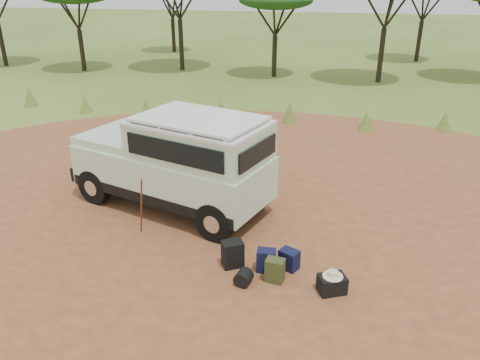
% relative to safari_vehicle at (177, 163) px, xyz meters
% --- Properties ---
extents(ground, '(140.00, 140.00, 0.00)m').
position_rel_safari_vehicle_xyz_m(ground, '(1.97, -0.70, -1.23)').
color(ground, '#496925').
rests_on(ground, ground).
extents(dirt_clearing, '(23.00, 23.00, 0.01)m').
position_rel_safari_vehicle_xyz_m(dirt_clearing, '(1.97, -0.70, -1.23)').
color(dirt_clearing, '#9B5E32').
rests_on(dirt_clearing, ground).
extents(grass_fringe, '(36.60, 1.60, 0.90)m').
position_rel_safari_vehicle_xyz_m(grass_fringe, '(2.09, 7.97, -0.83)').
color(grass_fringe, '#496925').
rests_on(grass_fringe, ground).
extents(safari_vehicle, '(5.56, 3.59, 2.55)m').
position_rel_safari_vehicle_xyz_m(safari_vehicle, '(0.00, 0.00, 0.00)').
color(safari_vehicle, silver).
rests_on(safari_vehicle, ground).
extents(walking_staff, '(0.36, 0.45, 1.55)m').
position_rel_safari_vehicle_xyz_m(walking_staff, '(-0.33, -1.60, -0.45)').
color(walking_staff, brown).
rests_on(walking_staff, ground).
extents(backpack_black, '(0.52, 0.48, 0.58)m').
position_rel_safari_vehicle_xyz_m(backpack_black, '(1.97, -2.35, -0.94)').
color(backpack_black, black).
rests_on(backpack_black, ground).
extents(backpack_navy, '(0.39, 0.28, 0.49)m').
position_rel_safari_vehicle_xyz_m(backpack_navy, '(2.68, -2.38, -0.98)').
color(backpack_navy, '#101334').
rests_on(backpack_navy, ground).
extents(backpack_olive, '(0.40, 0.31, 0.50)m').
position_rel_safari_vehicle_xyz_m(backpack_olive, '(2.91, -2.69, -0.98)').
color(backpack_olive, '#424720').
rests_on(backpack_olive, ground).
extents(duffel_navy, '(0.47, 0.43, 0.43)m').
position_rel_safari_vehicle_xyz_m(duffel_navy, '(3.13, -2.20, -1.02)').
color(duffel_navy, '#101334').
rests_on(duffel_navy, ground).
extents(hard_case, '(0.61, 0.54, 0.36)m').
position_rel_safari_vehicle_xyz_m(hard_case, '(4.03, -2.82, -1.05)').
color(hard_case, black).
rests_on(hard_case, ground).
extents(stuff_sack, '(0.37, 0.37, 0.31)m').
position_rel_safari_vehicle_xyz_m(stuff_sack, '(2.32, -2.93, -1.07)').
color(stuff_sack, black).
rests_on(stuff_sack, ground).
extents(safari_hat, '(0.39, 0.39, 0.11)m').
position_rel_safari_vehicle_xyz_m(safari_hat, '(4.03, -2.82, -0.83)').
color(safari_hat, beige).
rests_on(safari_hat, hard_case).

